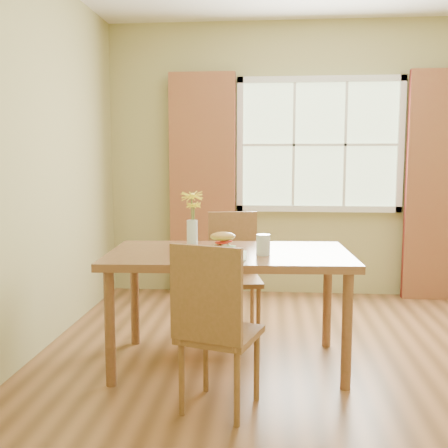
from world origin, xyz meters
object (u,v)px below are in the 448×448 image
object	(u,v)px
dining_table	(229,263)
water_glass	(263,245)
croissant_sandwich	(223,242)
flower_vase	(192,214)
chair_near	(214,322)
chair_far	(234,267)

from	to	relation	value
dining_table	water_glass	distance (m)	0.28
dining_table	croissant_sandwich	bearing A→B (deg)	-115.43
croissant_sandwich	water_glass	world-z (taller)	croissant_sandwich
dining_table	flower_vase	bearing A→B (deg)	145.97
water_glass	chair_near	bearing A→B (deg)	-112.57
croissant_sandwich	water_glass	bearing A→B (deg)	-18.08
croissant_sandwich	flower_vase	size ratio (longest dim) A/B	0.49
dining_table	chair_far	size ratio (longest dim) A/B	1.71
chair_near	flower_vase	distance (m)	1.01
chair_far	water_glass	bearing A→B (deg)	-83.99
chair_far	croissant_sandwich	size ratio (longest dim) A/B	5.01
dining_table	flower_vase	xyz separation A→B (m)	(-0.27, 0.16, 0.31)
dining_table	water_glass	world-z (taller)	water_glass
croissant_sandwich	flower_vase	world-z (taller)	flower_vase
croissant_sandwich	flower_vase	bearing A→B (deg)	119.30
chair_far	flower_vase	size ratio (longest dim) A/B	2.47
dining_table	chair_near	distance (m)	0.72
chair_far	water_glass	size ratio (longest dim) A/B	7.17
chair_near	chair_far	bearing A→B (deg)	106.78
croissant_sandwich	water_glass	size ratio (longest dim) A/B	1.43
dining_table	chair_far	distance (m)	0.72
croissant_sandwich	chair_near	bearing A→B (deg)	-102.91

